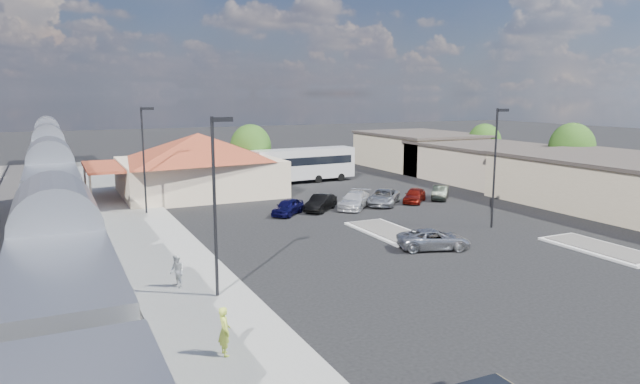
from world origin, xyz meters
name	(u,v)px	position (x,y,z in m)	size (l,w,h in m)	color
ground	(353,245)	(0.00, 0.00, 0.00)	(280.00, 280.00, 0.00)	black
railbed	(6,252)	(-21.00, 8.00, 0.06)	(16.00, 100.00, 0.12)	#4C4944
platform	(155,243)	(-12.00, 6.00, 0.09)	(5.50, 92.00, 0.18)	gray
passenger_train	(53,198)	(-18.00, 10.87, 2.87)	(3.00, 104.00, 5.55)	silver
station_depot	(198,164)	(-4.56, 24.00, 3.13)	(18.35, 12.24, 6.20)	#C9B293
buildings_east	(514,166)	(28.00, 14.28, 2.27)	(14.40, 51.40, 4.80)	#C6B28C
traffic_island_south	(388,231)	(4.00, 2.00, 0.10)	(3.30, 7.50, 0.21)	silver
traffic_island_north	(601,248)	(14.00, -8.00, 0.10)	(3.30, 7.50, 0.21)	silver
lamp_plat_s	(216,193)	(-10.90, -6.00, 5.34)	(1.08, 0.25, 9.00)	black
lamp_plat_n	(144,152)	(-10.90, 16.00, 5.34)	(1.08, 0.25, 9.00)	black
lamp_lot	(496,158)	(12.10, 0.00, 5.34)	(1.08, 0.25, 9.00)	black
tree_east_b	(572,147)	(34.00, 12.00, 4.22)	(4.94, 4.94, 6.96)	#382314
tree_east_c	(484,142)	(34.00, 26.00, 3.76)	(4.41, 4.41, 6.21)	#382314
tree_depot	(251,147)	(3.00, 30.00, 4.02)	(4.71, 4.71, 6.63)	#382314
suv	(434,239)	(4.30, -3.10, 0.66)	(2.20, 4.77, 1.33)	#A0A2A8
coach_bus	(304,163)	(8.23, 26.68, 2.23)	(12.20, 3.33, 3.87)	silver
person_a	(224,331)	(-12.50, -12.50, 1.14)	(0.70, 0.46, 1.93)	#B3CC3F
person_b	(177,271)	(-12.53, -3.92, 1.04)	(0.84, 0.65, 1.73)	silver
parked_car_a	(288,207)	(-0.23, 10.98, 0.68)	(1.61, 4.01, 1.36)	#0D0C3D
parked_car_b	(321,203)	(2.97, 11.28, 0.71)	(1.50, 4.32, 1.42)	black
parked_car_c	(355,200)	(6.17, 10.98, 0.74)	(2.06, 5.07, 1.47)	white
parked_car_d	(384,197)	(9.37, 11.28, 0.71)	(2.37, 5.14, 1.43)	#92959A
parked_car_e	(414,195)	(12.57, 10.98, 0.68)	(1.61, 4.00, 1.36)	maroon
parked_car_f	(440,193)	(15.77, 11.28, 0.65)	(1.38, 3.95, 1.30)	black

